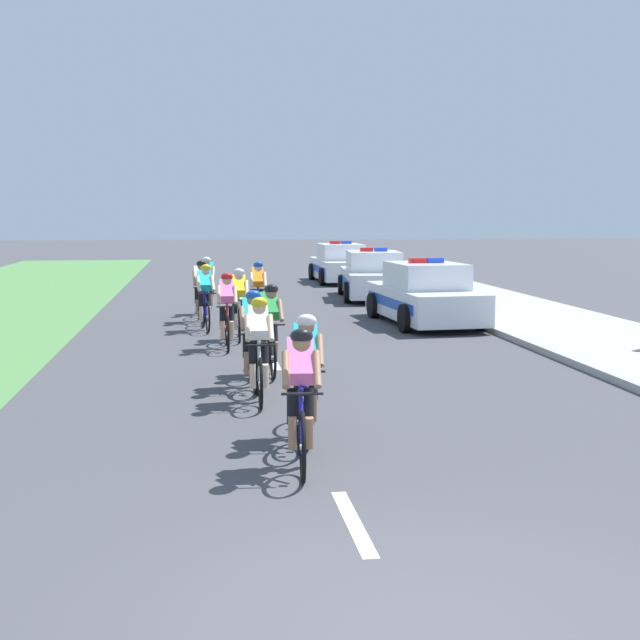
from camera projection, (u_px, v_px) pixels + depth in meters
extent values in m
plane|color=#424247|center=(407.00, 630.00, 5.45)|extent=(160.00, 160.00, 0.00)
cube|color=#A3A099|center=(551.00, 323.00, 20.16)|extent=(3.72, 60.00, 0.12)
cube|color=#9E9E99|center=(479.00, 324.00, 19.91)|extent=(0.16, 60.00, 0.13)
cube|color=white|center=(353.00, 522.00, 7.35)|extent=(0.14, 1.60, 0.01)
cube|color=white|center=(300.00, 414.00, 11.28)|extent=(0.14, 1.60, 0.01)
cube|color=white|center=(274.00, 362.00, 15.21)|extent=(0.14, 1.60, 0.01)
cube|color=white|center=(258.00, 331.00, 19.13)|extent=(0.14, 1.60, 0.01)
cube|color=white|center=(248.00, 311.00, 23.06)|extent=(0.14, 1.60, 0.01)
cube|color=white|center=(241.00, 297.00, 26.99)|extent=(0.14, 1.60, 0.01)
cube|color=white|center=(236.00, 286.00, 30.92)|extent=(0.14, 1.60, 0.01)
torus|color=black|center=(303.00, 447.00, 8.38)|extent=(0.10, 0.73, 0.72)
cylinder|color=#99999E|center=(303.00, 447.00, 8.38)|extent=(0.06, 0.06, 0.06)
torus|color=black|center=(299.00, 422.00, 9.37)|extent=(0.10, 0.73, 0.72)
cylinder|color=#99999E|center=(299.00, 422.00, 9.37)|extent=(0.06, 0.06, 0.06)
cylinder|color=#1E1E99|center=(301.00, 385.00, 8.76)|extent=(0.08, 0.55, 0.04)
cylinder|color=#1E1E99|center=(302.00, 419.00, 8.63)|extent=(0.08, 0.48, 0.63)
cylinder|color=#1E1E99|center=(300.00, 409.00, 9.00)|extent=(0.04, 0.04, 0.65)
cylinder|color=black|center=(302.00, 394.00, 8.42)|extent=(0.42, 0.06, 0.03)
cube|color=black|center=(300.00, 377.00, 8.95)|extent=(0.12, 0.23, 0.05)
cube|color=pink|center=(301.00, 361.00, 8.81)|extent=(0.32, 0.57, 0.46)
cube|color=black|center=(300.00, 374.00, 8.94)|extent=(0.30, 0.22, 0.18)
cylinder|color=black|center=(309.00, 407.00, 8.94)|extent=(0.13, 0.23, 0.40)
cylinder|color=#9E7051|center=(309.00, 433.00, 8.89)|extent=(0.10, 0.16, 0.36)
cylinder|color=black|center=(292.00, 407.00, 8.93)|extent=(0.12, 0.18, 0.40)
cylinder|color=#9E7051|center=(292.00, 433.00, 8.88)|extent=(0.10, 0.13, 0.36)
cylinder|color=#9E7051|center=(317.00, 369.00, 8.61)|extent=(0.11, 0.41, 0.35)
cylinder|color=#9E7051|center=(286.00, 369.00, 8.59)|extent=(0.11, 0.41, 0.35)
sphere|color=#9E7051|center=(302.00, 342.00, 8.48)|extent=(0.19, 0.19, 0.19)
ellipsoid|color=black|center=(302.00, 336.00, 8.46)|extent=(0.25, 0.33, 0.24)
torus|color=black|center=(307.00, 418.00, 9.56)|extent=(0.11, 0.72, 0.72)
cylinder|color=#99999E|center=(307.00, 418.00, 9.56)|extent=(0.07, 0.07, 0.06)
torus|color=black|center=(305.00, 399.00, 10.55)|extent=(0.11, 0.72, 0.72)
cylinder|color=#99999E|center=(305.00, 399.00, 10.55)|extent=(0.07, 0.07, 0.06)
cylinder|color=#1E1E99|center=(306.00, 364.00, 9.94)|extent=(0.09, 0.55, 0.04)
cylinder|color=#1E1E99|center=(306.00, 395.00, 9.80)|extent=(0.09, 0.48, 0.63)
cylinder|color=#1E1E99|center=(306.00, 386.00, 10.17)|extent=(0.04, 0.04, 0.65)
cylinder|color=black|center=(307.00, 372.00, 9.59)|extent=(0.42, 0.07, 0.03)
cube|color=black|center=(305.00, 358.00, 10.13)|extent=(0.12, 0.23, 0.05)
cube|color=#19B2B7|center=(306.00, 343.00, 9.98)|extent=(0.33, 0.57, 0.45)
cube|color=black|center=(306.00, 355.00, 10.11)|extent=(0.30, 0.23, 0.18)
cylinder|color=black|center=(313.00, 384.00, 10.11)|extent=(0.13, 0.23, 0.40)
cylinder|color=#9E7051|center=(313.00, 407.00, 10.07)|extent=(0.10, 0.16, 0.36)
cylinder|color=black|center=(298.00, 384.00, 10.10)|extent=(0.13, 0.18, 0.40)
cylinder|color=#9E7051|center=(298.00, 407.00, 10.06)|extent=(0.10, 0.13, 0.36)
cylinder|color=#9E7051|center=(320.00, 350.00, 9.78)|extent=(0.11, 0.41, 0.35)
cylinder|color=#9E7051|center=(292.00, 351.00, 9.77)|extent=(0.11, 0.41, 0.35)
sphere|color=#9E7051|center=(306.00, 327.00, 9.65)|extent=(0.19, 0.19, 0.19)
ellipsoid|color=white|center=(306.00, 321.00, 9.63)|extent=(0.26, 0.33, 0.24)
torus|color=black|center=(261.00, 384.00, 11.48)|extent=(0.07, 0.72, 0.72)
cylinder|color=#99999E|center=(261.00, 384.00, 11.48)|extent=(0.06, 0.06, 0.06)
torus|color=black|center=(258.00, 370.00, 12.47)|extent=(0.07, 0.72, 0.72)
cylinder|color=#99999E|center=(258.00, 370.00, 12.47)|extent=(0.06, 0.06, 0.06)
cylinder|color=silver|center=(259.00, 340.00, 11.86)|extent=(0.05, 0.55, 0.04)
cylinder|color=silver|center=(260.00, 365.00, 11.73)|extent=(0.05, 0.48, 0.63)
cylinder|color=silver|center=(259.00, 359.00, 12.09)|extent=(0.04, 0.04, 0.65)
cylinder|color=black|center=(260.00, 345.00, 11.52)|extent=(0.42, 0.04, 0.03)
cube|color=black|center=(258.00, 335.00, 12.05)|extent=(0.11, 0.22, 0.05)
cube|color=white|center=(259.00, 322.00, 11.90)|extent=(0.30, 0.55, 0.46)
cube|color=black|center=(258.00, 332.00, 12.04)|extent=(0.29, 0.21, 0.18)
cylinder|color=black|center=(265.00, 357.00, 12.04)|extent=(0.12, 0.23, 0.40)
cylinder|color=beige|center=(265.00, 376.00, 11.99)|extent=(0.09, 0.16, 0.36)
cylinder|color=black|center=(252.00, 357.00, 12.02)|extent=(0.11, 0.17, 0.40)
cylinder|color=beige|center=(253.00, 376.00, 11.97)|extent=(0.09, 0.13, 0.36)
cylinder|color=beige|center=(271.00, 328.00, 11.71)|extent=(0.09, 0.40, 0.35)
cylinder|color=beige|center=(248.00, 328.00, 11.68)|extent=(0.09, 0.40, 0.35)
sphere|color=beige|center=(259.00, 308.00, 11.58)|extent=(0.19, 0.19, 0.19)
ellipsoid|color=yellow|center=(259.00, 303.00, 11.56)|extent=(0.24, 0.32, 0.24)
torus|color=black|center=(255.00, 370.00, 12.53)|extent=(0.05, 0.72, 0.72)
cylinder|color=#99999E|center=(255.00, 370.00, 12.53)|extent=(0.06, 0.06, 0.06)
torus|color=black|center=(250.00, 358.00, 13.51)|extent=(0.05, 0.72, 0.72)
cylinder|color=#99999E|center=(250.00, 358.00, 13.51)|extent=(0.06, 0.06, 0.06)
cylinder|color=black|center=(252.00, 330.00, 12.90)|extent=(0.04, 0.55, 0.04)
cylinder|color=black|center=(254.00, 352.00, 12.77)|extent=(0.05, 0.48, 0.63)
cylinder|color=black|center=(252.00, 347.00, 13.13)|extent=(0.04, 0.04, 0.65)
cylinder|color=black|center=(254.00, 334.00, 12.56)|extent=(0.42, 0.03, 0.03)
cube|color=black|center=(251.00, 325.00, 13.09)|extent=(0.10, 0.22, 0.05)
cube|color=#19B2B7|center=(252.00, 313.00, 12.94)|extent=(0.29, 0.54, 0.47)
cube|color=black|center=(252.00, 323.00, 13.07)|extent=(0.28, 0.20, 0.18)
cylinder|color=black|center=(258.00, 345.00, 13.08)|extent=(0.11, 0.22, 0.40)
cylinder|color=#9E7051|center=(258.00, 363.00, 13.04)|extent=(0.09, 0.15, 0.36)
cylinder|color=black|center=(246.00, 345.00, 13.06)|extent=(0.11, 0.17, 0.40)
cylinder|color=#9E7051|center=(247.00, 363.00, 13.01)|extent=(0.09, 0.12, 0.36)
cylinder|color=#9E7051|center=(264.00, 318.00, 12.76)|extent=(0.08, 0.40, 0.35)
cylinder|color=#9E7051|center=(242.00, 319.00, 12.71)|extent=(0.08, 0.40, 0.35)
sphere|color=#9E7051|center=(253.00, 300.00, 12.62)|extent=(0.19, 0.19, 0.19)
ellipsoid|color=blue|center=(253.00, 295.00, 12.60)|extent=(0.23, 0.32, 0.24)
torus|color=black|center=(273.00, 358.00, 13.56)|extent=(0.06, 0.72, 0.72)
cylinder|color=#99999E|center=(273.00, 358.00, 13.56)|extent=(0.06, 0.06, 0.06)
torus|color=black|center=(267.00, 348.00, 14.54)|extent=(0.06, 0.72, 0.72)
cylinder|color=#99999E|center=(267.00, 348.00, 14.54)|extent=(0.06, 0.06, 0.06)
cylinder|color=black|center=(270.00, 321.00, 13.93)|extent=(0.05, 0.55, 0.04)
cylinder|color=black|center=(271.00, 342.00, 13.80)|extent=(0.05, 0.48, 0.63)
cylinder|color=black|center=(269.00, 337.00, 14.16)|extent=(0.04, 0.04, 0.65)
cylinder|color=black|center=(272.00, 325.00, 13.59)|extent=(0.42, 0.04, 0.03)
cube|color=black|center=(269.00, 317.00, 14.12)|extent=(0.10, 0.22, 0.05)
cube|color=green|center=(269.00, 306.00, 13.97)|extent=(0.29, 0.56, 0.45)
cube|color=black|center=(269.00, 315.00, 14.11)|extent=(0.28, 0.20, 0.18)
cylinder|color=black|center=(275.00, 335.00, 14.11)|extent=(0.11, 0.23, 0.40)
cylinder|color=#9E7051|center=(275.00, 352.00, 14.07)|extent=(0.09, 0.16, 0.36)
cylinder|color=black|center=(264.00, 336.00, 14.09)|extent=(0.11, 0.17, 0.40)
cylinder|color=#9E7051|center=(264.00, 352.00, 14.04)|extent=(0.09, 0.12, 0.36)
cylinder|color=#9E7051|center=(281.00, 310.00, 13.79)|extent=(0.08, 0.40, 0.35)
cylinder|color=#9E7051|center=(261.00, 311.00, 13.74)|extent=(0.08, 0.40, 0.35)
sphere|color=#9E7051|center=(271.00, 293.00, 13.65)|extent=(0.19, 0.19, 0.19)
ellipsoid|color=black|center=(271.00, 289.00, 13.63)|extent=(0.24, 0.32, 0.24)
torus|color=black|center=(228.00, 334.00, 16.20)|extent=(0.05, 0.72, 0.72)
cylinder|color=#99999E|center=(228.00, 334.00, 16.20)|extent=(0.06, 0.06, 0.06)
torus|color=black|center=(226.00, 327.00, 17.18)|extent=(0.05, 0.72, 0.72)
cylinder|color=#99999E|center=(226.00, 327.00, 17.18)|extent=(0.06, 0.06, 0.06)
cylinder|color=#B21919|center=(227.00, 304.00, 16.57)|extent=(0.04, 0.55, 0.04)
cylinder|color=#B21919|center=(227.00, 321.00, 16.44)|extent=(0.04, 0.48, 0.63)
cylinder|color=#B21919|center=(227.00, 318.00, 16.81)|extent=(0.04, 0.04, 0.65)
cylinder|color=black|center=(227.00, 307.00, 16.23)|extent=(0.42, 0.03, 0.03)
cube|color=black|center=(227.00, 301.00, 16.76)|extent=(0.10, 0.22, 0.05)
cube|color=pink|center=(227.00, 291.00, 16.62)|extent=(0.28, 0.55, 0.45)
cube|color=black|center=(227.00, 299.00, 16.75)|extent=(0.28, 0.20, 0.18)
cylinder|color=black|center=(231.00, 316.00, 16.76)|extent=(0.11, 0.22, 0.40)
cylinder|color=tan|center=(232.00, 330.00, 16.71)|extent=(0.09, 0.15, 0.36)
cylinder|color=black|center=(222.00, 316.00, 16.73)|extent=(0.11, 0.17, 0.40)
cylinder|color=tan|center=(223.00, 330.00, 16.69)|extent=(0.09, 0.12, 0.36)
cylinder|color=tan|center=(235.00, 295.00, 16.43)|extent=(0.08, 0.40, 0.35)
cylinder|color=tan|center=(219.00, 295.00, 16.39)|extent=(0.08, 0.40, 0.35)
sphere|color=tan|center=(227.00, 280.00, 16.29)|extent=(0.19, 0.19, 0.19)
ellipsoid|color=red|center=(227.00, 277.00, 16.27)|extent=(0.23, 0.31, 0.24)
torus|color=black|center=(240.00, 325.00, 17.42)|extent=(0.07, 0.73, 0.72)
cylinder|color=#99999E|center=(240.00, 325.00, 17.42)|extent=(0.06, 0.06, 0.06)
torus|color=black|center=(239.00, 319.00, 18.41)|extent=(0.07, 0.73, 0.72)
cylinder|color=#99999E|center=(239.00, 319.00, 18.41)|extent=(0.06, 0.06, 0.06)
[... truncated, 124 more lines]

